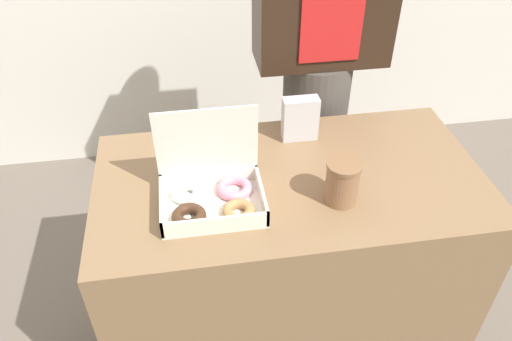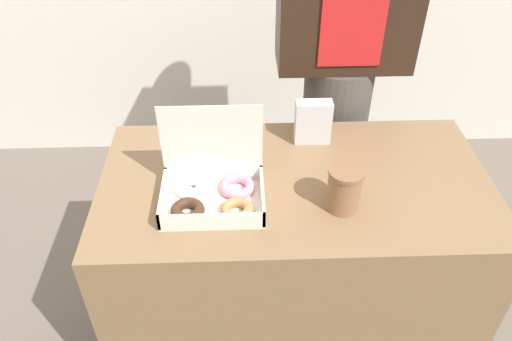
{
  "view_description": "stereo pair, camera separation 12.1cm",
  "coord_description": "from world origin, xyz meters",
  "px_view_note": "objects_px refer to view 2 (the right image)",
  "views": [
    {
      "loc": [
        -0.27,
        -1.09,
        1.69
      ],
      "look_at": [
        -0.12,
        -0.11,
        0.89
      ],
      "focal_mm": 35.0,
      "sensor_mm": 36.0,
      "label": 1
    },
    {
      "loc": [
        -0.15,
        -1.1,
        1.69
      ],
      "look_at": [
        -0.12,
        -0.11,
        0.89
      ],
      "focal_mm": 35.0,
      "sensor_mm": 36.0,
      "label": 2
    }
  ],
  "objects_px": {
    "napkin_holder": "(313,122)",
    "person_customer": "(341,67)",
    "donut_box": "(213,188)",
    "coffee_cup": "(344,189)"
  },
  "relations": [
    {
      "from": "donut_box",
      "to": "coffee_cup",
      "type": "height_order",
      "value": "donut_box"
    },
    {
      "from": "donut_box",
      "to": "napkin_holder",
      "type": "xyz_separation_m",
      "value": [
        0.3,
        0.27,
        0.03
      ]
    },
    {
      "from": "napkin_holder",
      "to": "person_customer",
      "type": "height_order",
      "value": "person_customer"
    },
    {
      "from": "donut_box",
      "to": "person_customer",
      "type": "bearing_deg",
      "value": 51.49
    },
    {
      "from": "donut_box",
      "to": "coffee_cup",
      "type": "distance_m",
      "value": 0.35
    },
    {
      "from": "coffee_cup",
      "to": "napkin_holder",
      "type": "relative_size",
      "value": 0.88
    },
    {
      "from": "donut_box",
      "to": "napkin_holder",
      "type": "bearing_deg",
      "value": 41.45
    },
    {
      "from": "napkin_holder",
      "to": "person_customer",
      "type": "distance_m",
      "value": 0.31
    },
    {
      "from": "napkin_holder",
      "to": "person_customer",
      "type": "bearing_deg",
      "value": 64.99
    },
    {
      "from": "napkin_holder",
      "to": "person_customer",
      "type": "xyz_separation_m",
      "value": [
        0.13,
        0.28,
        0.05
      ]
    }
  ]
}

